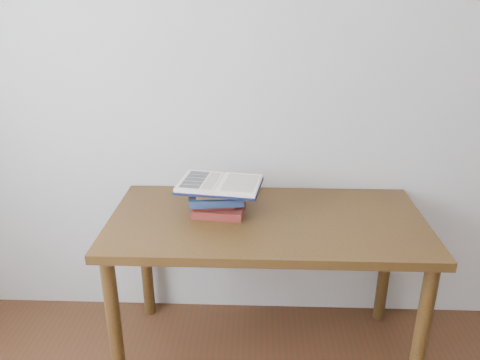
{
  "coord_description": "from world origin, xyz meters",
  "views": [
    {
      "loc": [
        0.02,
        -0.49,
        1.69
      ],
      "look_at": [
        -0.05,
        1.34,
        0.95
      ],
      "focal_mm": 35.0,
      "sensor_mm": 36.0,
      "label": 1
    }
  ],
  "objects": [
    {
      "name": "room_shell",
      "position": [
        -0.08,
        0.01,
        1.63
      ],
      "size": [
        3.54,
        3.54,
        2.62
      ],
      "color": "beige",
      "rests_on": "ground"
    },
    {
      "name": "desk",
      "position": [
        0.07,
        1.38,
        0.65
      ],
      "size": [
        1.4,
        0.7,
        0.75
      ],
      "color": "#463011",
      "rests_on": "ground"
    },
    {
      "name": "book_stack",
      "position": [
        -0.15,
        1.43,
        0.81
      ],
      "size": [
        0.26,
        0.21,
        0.13
      ],
      "color": "maroon",
      "rests_on": "desk"
    },
    {
      "name": "open_book",
      "position": [
        -0.14,
        1.43,
        0.89
      ],
      "size": [
        0.39,
        0.3,
        0.03
      ],
      "rotation": [
        0.0,
        0.0,
        -0.15
      ],
      "color": "black",
      "rests_on": "book_stack"
    }
  ]
}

